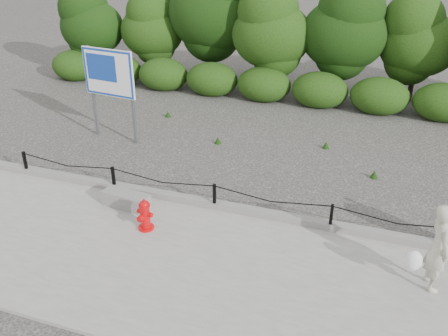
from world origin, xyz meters
name	(u,v)px	position (x,y,z in m)	size (l,w,h in m)	color
ground	(215,211)	(0.00, 0.00, 0.00)	(90.00, 90.00, 0.00)	#2D2B28
sidewalk	(177,264)	(0.00, -2.00, 0.04)	(14.00, 4.00, 0.08)	gray
curb	(215,204)	(0.00, 0.05, 0.15)	(14.00, 0.22, 0.14)	slate
chain_barrier	(214,193)	(0.00, 0.00, 0.46)	(10.06, 0.06, 0.60)	black
treeline	(324,26)	(0.77, 8.99, 2.50)	(20.25, 3.72, 4.88)	black
fire_hydrant	(145,215)	(-1.05, -1.20, 0.40)	(0.37, 0.39, 0.68)	red
pedestrian	(437,248)	(4.33, -1.15, 0.86)	(0.76, 0.66, 1.60)	#B8B39E
concrete_block	(126,200)	(-1.85, -0.57, 0.25)	(1.08, 0.38, 0.34)	slate
advertising_sign	(109,77)	(-4.16, 2.80, 1.88)	(1.66, 0.31, 2.66)	slate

